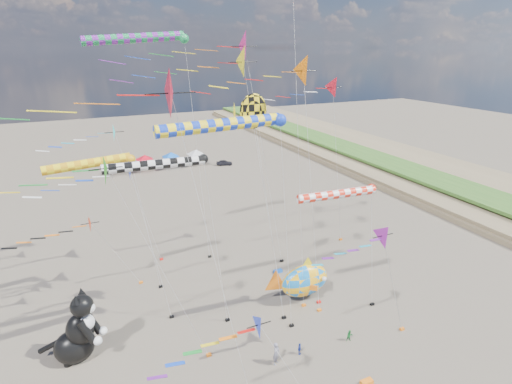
{
  "coord_description": "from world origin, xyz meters",
  "views": [
    {
      "loc": [
        -12.28,
        -15.13,
        22.3
      ],
      "look_at": [
        0.13,
        12.0,
        11.5
      ],
      "focal_mm": 28.0,
      "sensor_mm": 36.0,
      "label": 1
    }
  ],
  "objects": [
    {
      "name": "windsock_0",
      "position": [
        -5.94,
        23.34,
        23.01
      ],
      "size": [
        10.58,
        0.88,
        23.53
      ],
      "color": "#188644",
      "rests_on": "ground"
    },
    {
      "name": "parked_car",
      "position": [
        14.14,
        58.0,
        0.54
      ],
      "size": [
        3.39,
        2.03,
        1.08
      ],
      "primitive_type": "imported",
      "rotation": [
        0.0,
        0.0,
        1.32
      ],
      "color": "#26262D",
      "rests_on": "ground"
    },
    {
      "name": "fish_inflatable",
      "position": [
        4.99,
        11.93,
        2.1
      ],
      "size": [
        6.42,
        3.1,
        4.53
      ],
      "color": "blue",
      "rests_on": "ground"
    },
    {
      "name": "delta_kite_3",
      "position": [
        -8.64,
        25.0,
        14.4
      ],
      "size": [
        8.79,
        2.01,
        15.73
      ],
      "color": "#24D9DE",
      "rests_on": "ground"
    },
    {
      "name": "windsock_4",
      "position": [
        5.88,
        8.59,
        11.57
      ],
      "size": [
        8.36,
        0.74,
        12.01
      ],
      "color": "red",
      "rests_on": "ground"
    },
    {
      "name": "delta_kite_0",
      "position": [
        -13.22,
        21.17,
        7.27
      ],
      "size": [
        10.17,
        1.73,
        8.53
      ],
      "color": "red",
      "rests_on": "ground"
    },
    {
      "name": "delta_kite_7",
      "position": [
        1.82,
        9.88,
        20.58
      ],
      "size": [
        10.75,
        2.4,
        22.06
      ],
      "color": "orange",
      "rests_on": "ground"
    },
    {
      "name": "delta_kite_6",
      "position": [
        10.92,
        20.73,
        18.21
      ],
      "size": [
        12.87,
        2.36,
        19.7
      ],
      "color": "red",
      "rests_on": "ground"
    },
    {
      "name": "delta_kite_9",
      "position": [
        -0.62,
        15.51,
        21.1
      ],
      "size": [
        13.61,
        2.68,
        22.7
      ],
      "color": "yellow",
      "rests_on": "ground"
    },
    {
      "name": "angelfish_kite",
      "position": [
        -0.17,
        12.25,
        17.7
      ],
      "size": [
        3.74,
        3.02,
        19.17
      ],
      "color": "yellow",
      "rests_on": "ground"
    },
    {
      "name": "kite_bag_2",
      "position": [
        3.89,
        1.48,
        0.15
      ],
      "size": [
        0.9,
        0.44,
        0.3
      ],
      "primitive_type": "cube",
      "color": "orange",
      "rests_on": "ground"
    },
    {
      "name": "child_green",
      "position": [
        5.48,
        5.58,
        0.5
      ],
      "size": [
        0.56,
        0.48,
        1.01
      ],
      "primitive_type": "imported",
      "rotation": [
        0.0,
        0.0,
        -0.23
      ],
      "color": "#17722A",
      "rests_on": "ground"
    },
    {
      "name": "windsock_1",
      "position": [
        -7.19,
        12.02,
        14.6
      ],
      "size": [
        8.68,
        0.72,
        15.05
      ],
      "color": "black",
      "rests_on": "ground"
    },
    {
      "name": "delta_kite_10",
      "position": [
        0.94,
        19.07,
        22.27
      ],
      "size": [
        16.17,
        2.89,
        23.97
      ],
      "color": "#DF217A",
      "rests_on": "ground"
    },
    {
      "name": "person_adult",
      "position": [
        -1.03,
        5.84,
        0.92
      ],
      "size": [
        0.81,
        0.75,
        1.85
      ],
      "primitive_type": "imported",
      "rotation": [
        0.0,
        0.0,
        0.62
      ],
      "color": "slate",
      "rests_on": "ground"
    },
    {
      "name": "delta_kite_2",
      "position": [
        5.95,
        4.81,
        9.78
      ],
      "size": [
        9.11,
        1.93,
        11.06
      ],
      "color": "purple",
      "rests_on": "ground"
    },
    {
      "name": "delta_kite_4",
      "position": [
        -9.54,
        3.32,
        20.1
      ],
      "size": [
        15.35,
        2.69,
        21.72
      ],
      "color": "red",
      "rests_on": "ground"
    },
    {
      "name": "delta_kite_8",
      "position": [
        -6.17,
        0.48,
        7.83
      ],
      "size": [
        10.23,
        1.59,
        9.04
      ],
      "color": "blue",
      "rests_on": "ground"
    },
    {
      "name": "delta_kite_11",
      "position": [
        -11.04,
        8.7,
        15.43
      ],
      "size": [
        12.63,
        2.1,
        16.83
      ],
      "color": "#1E8314",
      "rests_on": "ground"
    },
    {
      "name": "kite_bag_1",
      "position": [
        5.06,
        17.24,
        0.15
      ],
      "size": [
        0.9,
        0.44,
        0.3
      ],
      "primitive_type": "cube",
      "color": "blue",
      "rests_on": "ground"
    },
    {
      "name": "delta_kite_1",
      "position": [
        -10.4,
        14.47,
        13.16
      ],
      "size": [
        9.26,
        1.81,
        14.46
      ],
      "color": "#142FB6",
      "rests_on": "ground"
    },
    {
      "name": "windsock_3",
      "position": [
        -3.24,
        9.06,
        17.58
      ],
      "size": [
        10.3,
        0.88,
        18.07
      ],
      "color": "#1334C1",
      "rests_on": "ground"
    },
    {
      "name": "cat_inflatable",
      "position": [
        -14.31,
        12.67,
        2.96
      ],
      "size": [
        4.9,
        3.79,
        5.92
      ],
      "primitive_type": null,
      "rotation": [
        0.0,
        0.0,
        -0.42
      ],
      "color": "black",
      "rests_on": "ground"
    },
    {
      "name": "windsock_2",
      "position": [
        -11.31,
        19.59,
        13.22
      ],
      "size": [
        8.6,
        0.82,
        13.69
      ],
      "color": "orange",
      "rests_on": "ground"
    },
    {
      "name": "child_blue",
      "position": [
        1.04,
        5.95,
        0.5
      ],
      "size": [
        0.56,
        0.61,
        1.0
      ],
      "primitive_type": "imported",
      "rotation": [
        0.0,
        0.0,
        0.88
      ],
      "color": "#213598",
      "rests_on": "ground"
    },
    {
      "name": "tent_row",
      "position": [
        1.5,
        60.0,
        3.15
      ],
      "size": [
        19.2,
        4.2,
        3.8
      ],
      "color": "silver",
      "rests_on": "ground"
    }
  ]
}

